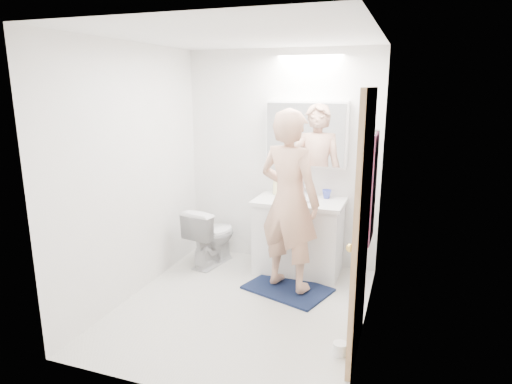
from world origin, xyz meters
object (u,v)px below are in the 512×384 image
at_px(soap_bottle_b, 292,187).
at_px(person, 289,201).
at_px(vanity_cabinet, 299,238).
at_px(toilet, 212,236).
at_px(soap_bottle_a, 276,185).
at_px(toothbrush_cup, 327,194).
at_px(toilet_paper_roll, 340,349).
at_px(medicine_cabinet, 307,134).

bearing_deg(soap_bottle_b, person, -77.22).
bearing_deg(person, vanity_cabinet, -69.90).
height_order(person, soap_bottle_b, person).
bearing_deg(toilet, soap_bottle_a, -147.57).
distance_m(person, toothbrush_cup, 0.69).
distance_m(soap_bottle_b, toilet_paper_roll, 1.99).
bearing_deg(vanity_cabinet, soap_bottle_a, 154.06).
xyz_separation_m(medicine_cabinet, toilet, (-1.00, -0.32, -1.16)).
xyz_separation_m(medicine_cabinet, person, (0.01, -0.69, -0.57)).
bearing_deg(person, toilet, -1.90).
bearing_deg(soap_bottle_a, vanity_cabinet, -25.94).
distance_m(vanity_cabinet, toilet, 1.00).
xyz_separation_m(soap_bottle_a, soap_bottle_b, (0.17, 0.03, -0.01)).
xyz_separation_m(medicine_cabinet, soap_bottle_b, (-0.14, -0.03, -0.59)).
bearing_deg(toothbrush_cup, toilet_paper_roll, -74.73).
xyz_separation_m(medicine_cabinet, toilet_paper_roll, (0.68, -1.62, -1.45)).
height_order(vanity_cabinet, medicine_cabinet, medicine_cabinet).
bearing_deg(vanity_cabinet, medicine_cabinet, 87.57).
xyz_separation_m(toothbrush_cup, toilet_paper_roll, (0.43, -1.57, -0.82)).
height_order(vanity_cabinet, person, person).
bearing_deg(medicine_cabinet, toilet_paper_roll, -67.27).
distance_m(vanity_cabinet, medicine_cabinet, 1.13).
bearing_deg(person, medicine_cabinet, -71.21).
bearing_deg(toilet_paper_roll, medicine_cabinet, 112.73).
height_order(medicine_cabinet, toothbrush_cup, medicine_cabinet).
distance_m(soap_bottle_b, toothbrush_cup, 0.40).
height_order(toilet, person, person).
distance_m(toilet, soap_bottle_a, 0.94).
xyz_separation_m(vanity_cabinet, soap_bottle_a, (-0.31, 0.15, 0.54)).
height_order(person, soap_bottle_a, person).
xyz_separation_m(soap_bottle_b, toothbrush_cup, (0.39, -0.02, -0.04)).
bearing_deg(medicine_cabinet, person, -89.43).
relative_size(toilet, toilet_paper_roll, 6.15).
bearing_deg(toothbrush_cup, toilet, -167.61).
bearing_deg(soap_bottle_b, vanity_cabinet, -53.16).
relative_size(soap_bottle_b, toilet_paper_roll, 1.65).
distance_m(toilet, person, 1.23).
xyz_separation_m(toilet, soap_bottle_a, (0.68, 0.26, 0.59)).
relative_size(vanity_cabinet, soap_bottle_b, 4.96).
bearing_deg(toilet, person, 171.11).
height_order(soap_bottle_b, toothbrush_cup, soap_bottle_b).
distance_m(medicine_cabinet, person, 0.90).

